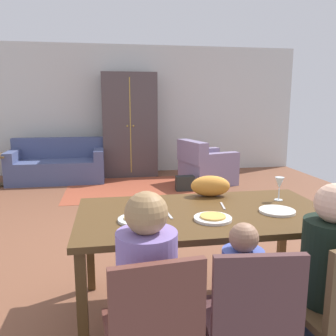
% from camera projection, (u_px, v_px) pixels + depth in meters
% --- Properties ---
extents(ground_plane, '(7.23, 6.57, 0.02)m').
position_uv_depth(ground_plane, '(154.00, 220.00, 4.58)').
color(ground_plane, brown).
extents(back_wall, '(7.23, 0.10, 2.70)m').
position_uv_depth(back_wall, '(134.00, 110.00, 7.56)').
color(back_wall, silver).
rests_on(back_wall, ground_plane).
extents(dining_table, '(1.79, 0.99, 0.76)m').
position_uv_depth(dining_table, '(205.00, 221.00, 2.48)').
color(dining_table, '#4F3518').
rests_on(dining_table, ground_plane).
extents(plate_near_man, '(0.25, 0.25, 0.02)m').
position_uv_depth(plate_near_man, '(137.00, 220.00, 2.27)').
color(plate_near_man, white).
rests_on(plate_near_man, dining_table).
extents(pizza_near_man, '(0.17, 0.17, 0.01)m').
position_uv_depth(pizza_near_man, '(137.00, 217.00, 2.26)').
color(pizza_near_man, gold).
rests_on(pizza_near_man, plate_near_man).
extents(plate_near_child, '(0.25, 0.25, 0.02)m').
position_uv_depth(plate_near_child, '(213.00, 218.00, 2.29)').
color(plate_near_child, white).
rests_on(plate_near_child, dining_table).
extents(pizza_near_child, '(0.17, 0.17, 0.01)m').
position_uv_depth(pizza_near_child, '(213.00, 216.00, 2.29)').
color(pizza_near_child, gold).
rests_on(pizza_near_child, plate_near_child).
extents(plate_near_woman, '(0.25, 0.25, 0.02)m').
position_uv_depth(plate_near_woman, '(277.00, 211.00, 2.45)').
color(plate_near_woman, silver).
rests_on(plate_near_woman, dining_table).
extents(wine_glass, '(0.07, 0.07, 0.19)m').
position_uv_depth(wine_glass, '(279.00, 184.00, 2.72)').
color(wine_glass, silver).
rests_on(wine_glass, dining_table).
extents(fork, '(0.03, 0.15, 0.01)m').
position_uv_depth(fork, '(169.00, 215.00, 2.37)').
color(fork, silver).
rests_on(fork, dining_table).
extents(knife, '(0.04, 0.17, 0.01)m').
position_uv_depth(knife, '(223.00, 206.00, 2.59)').
color(knife, silver).
rests_on(knife, dining_table).
extents(dining_chair_man, '(0.46, 0.46, 0.87)m').
position_uv_depth(dining_chair_man, '(153.00, 329.00, 1.61)').
color(dining_chair_man, brown).
rests_on(dining_chair_man, ground_plane).
extents(person_man, '(0.31, 0.41, 1.11)m').
position_uv_depth(person_man, '(146.00, 303.00, 1.77)').
color(person_man, '#2E394C').
rests_on(person_man, ground_plane).
extents(dining_chair_child, '(0.46, 0.46, 0.87)m').
position_uv_depth(dining_chair_child, '(250.00, 318.00, 1.69)').
color(dining_chair_child, '#513030').
rests_on(dining_chair_child, ground_plane).
extents(person_child, '(0.22, 0.30, 0.92)m').
position_uv_depth(person_child, '(239.00, 309.00, 1.87)').
color(person_child, '#2D2B52').
rests_on(person_child, ground_plane).
extents(person_woman, '(0.31, 0.41, 1.11)m').
position_uv_depth(person_woman, '(323.00, 287.00, 1.93)').
color(person_woman, '#293651').
rests_on(person_woman, ground_plane).
extents(cat, '(0.34, 0.21, 0.17)m').
position_uv_depth(cat, '(210.00, 186.00, 2.85)').
color(cat, orange).
rests_on(cat, dining_table).
extents(area_rug, '(2.60, 1.80, 0.01)m').
position_uv_depth(area_rug, '(140.00, 188.00, 6.25)').
color(area_rug, '#9A442C').
rests_on(area_rug, ground_plane).
extents(couch, '(1.77, 0.86, 0.82)m').
position_uv_depth(couch, '(58.00, 166.00, 6.78)').
color(couch, '#45507A').
rests_on(couch, ground_plane).
extents(armchair, '(1.05, 1.05, 0.82)m').
position_uv_depth(armchair, '(205.00, 167.00, 6.58)').
color(armchair, gray).
rests_on(armchair, ground_plane).
extents(armoire, '(1.10, 0.59, 2.10)m').
position_uv_depth(armoire, '(130.00, 125.00, 7.22)').
color(armoire, '#473C3E').
rests_on(armoire, ground_plane).
extents(handbag, '(0.32, 0.16, 0.26)m').
position_uv_depth(handbag, '(185.00, 183.00, 6.06)').
color(handbag, black).
rests_on(handbag, ground_plane).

